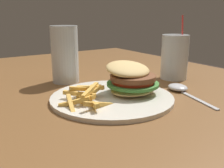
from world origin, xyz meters
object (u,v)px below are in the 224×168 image
(beer_glass, at_px, (65,56))
(juice_glass, at_px, (174,59))
(meal_plate_near, at_px, (121,88))
(spoon, at_px, (179,88))

(beer_glass, height_order, juice_glass, juice_glass)
(meal_plate_near, bearing_deg, juice_glass, 14.89)
(meal_plate_near, distance_m, juice_glass, 0.27)
(meal_plate_near, height_order, beer_glass, beer_glass)
(meal_plate_near, bearing_deg, beer_glass, 101.64)
(beer_glass, xyz_separation_m, spoon, (0.21, -0.26, -0.07))
(beer_glass, bearing_deg, meal_plate_near, -78.36)
(beer_glass, height_order, spoon, beer_glass)
(spoon, bearing_deg, meal_plate_near, 92.53)
(meal_plate_near, relative_size, juice_glass, 1.51)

